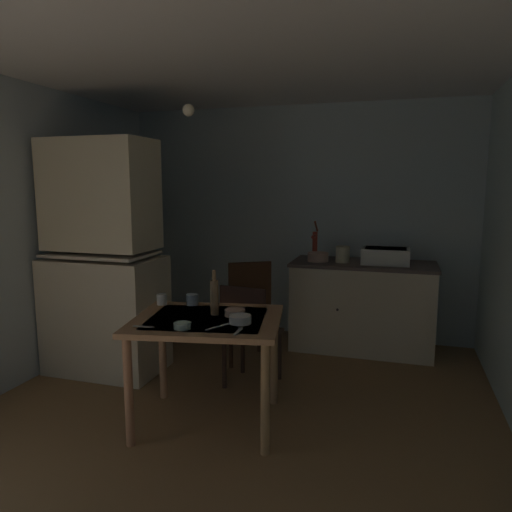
# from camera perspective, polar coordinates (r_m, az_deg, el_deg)

# --- Properties ---
(ground_plane) EXTENTS (5.06, 5.06, 0.00)m
(ground_plane) POSITION_cam_1_polar(r_m,az_deg,el_deg) (3.49, -2.99, -18.95)
(ground_plane) COLOR olive
(wall_back) EXTENTS (3.77, 0.10, 2.43)m
(wall_back) POSITION_cam_1_polar(r_m,az_deg,el_deg) (5.11, 4.86, 4.13)
(wall_back) COLOR silver
(wall_back) RESTS_ON ground
(wall_left) EXTENTS (0.10, 4.16, 2.43)m
(wall_left) POSITION_cam_1_polar(r_m,az_deg,el_deg) (4.16, -28.41, 2.07)
(wall_left) COLOR silver
(wall_left) RESTS_ON ground
(ceiling_slab) EXTENTS (3.77, 4.16, 0.10)m
(ceiling_slab) POSITION_cam_1_polar(r_m,az_deg,el_deg) (3.21, -3.37, 24.25)
(ceiling_slab) COLOR silver
(hutch_cabinet) EXTENTS (0.96, 0.60, 1.99)m
(hutch_cabinet) POSITION_cam_1_polar(r_m,az_deg,el_deg) (4.24, -17.91, -1.09)
(hutch_cabinet) COLOR beige
(hutch_cabinet) RESTS_ON ground
(counter_cabinet) EXTENTS (1.37, 0.64, 0.87)m
(counter_cabinet) POSITION_cam_1_polar(r_m,az_deg,el_deg) (4.77, 12.69, -5.90)
(counter_cabinet) COLOR beige
(counter_cabinet) RESTS_ON ground
(sink_basin) EXTENTS (0.44, 0.34, 0.15)m
(sink_basin) POSITION_cam_1_polar(r_m,az_deg,el_deg) (4.66, 15.38, 0.05)
(sink_basin) COLOR white
(sink_basin) RESTS_ON counter_cabinet
(hand_pump) EXTENTS (0.05, 0.27, 0.39)m
(hand_pump) POSITION_cam_1_polar(r_m,az_deg,el_deg) (4.76, 7.12, 1.58)
(hand_pump) COLOR maroon
(hand_pump) RESTS_ON counter_cabinet
(mixing_bowl_counter) EXTENTS (0.20, 0.20, 0.09)m
(mixing_bowl_counter) POSITION_cam_1_polar(r_m,az_deg,el_deg) (4.68, 7.51, -0.11)
(mixing_bowl_counter) COLOR tan
(mixing_bowl_counter) RESTS_ON counter_cabinet
(stoneware_crock) EXTENTS (0.14, 0.14, 0.16)m
(stoneware_crock) POSITION_cam_1_polar(r_m,az_deg,el_deg) (4.65, 10.44, 0.21)
(stoneware_crock) COLOR beige
(stoneware_crock) RESTS_ON counter_cabinet
(dining_table) EXTENTS (1.09, 0.96, 0.74)m
(dining_table) POSITION_cam_1_polar(r_m,az_deg,el_deg) (3.20, -5.93, -9.25)
(dining_table) COLOR #AC7D55
(dining_table) RESTS_ON ground
(chair_far_side) EXTENTS (0.45, 0.45, 0.84)m
(chair_far_side) POSITION_cam_1_polar(r_m,az_deg,el_deg) (3.79, -0.84, -9.18)
(chair_far_side) COLOR #342119
(chair_far_side) RESTS_ON ground
(chair_by_counter) EXTENTS (0.55, 0.55, 0.95)m
(chair_by_counter) POSITION_cam_1_polar(r_m,az_deg,el_deg) (4.29, -1.07, -6.51)
(chair_by_counter) COLOR #351E12
(chair_by_counter) RESTS_ON ground
(serving_bowl_wide) EXTENTS (0.10, 0.10, 0.04)m
(serving_bowl_wide) POSITION_cam_1_polar(r_m,az_deg,el_deg) (2.96, -8.91, -8.33)
(serving_bowl_wide) COLOR #ADD1C1
(serving_bowl_wide) RESTS_ON dining_table
(soup_bowl_small) EXTENTS (0.14, 0.14, 0.05)m
(soup_bowl_small) POSITION_cam_1_polar(r_m,az_deg,el_deg) (3.20, -2.55, -6.83)
(soup_bowl_small) COLOR tan
(soup_bowl_small) RESTS_ON dining_table
(sauce_dish) EXTENTS (0.14, 0.14, 0.05)m
(sauce_dish) POSITION_cam_1_polar(r_m,az_deg,el_deg) (3.03, -1.93, -7.64)
(sauce_dish) COLOR white
(sauce_dish) RESTS_ON dining_table
(mug_dark) EXTENTS (0.09, 0.09, 0.08)m
(mug_dark) POSITION_cam_1_polar(r_m,az_deg,el_deg) (3.50, -7.70, -5.24)
(mug_dark) COLOR #9EB2C6
(mug_dark) RESTS_ON dining_table
(mug_tall) EXTENTS (0.07, 0.07, 0.08)m
(mug_tall) POSITION_cam_1_polar(r_m,az_deg,el_deg) (3.55, -11.32, -5.16)
(mug_tall) COLOR white
(mug_tall) RESTS_ON dining_table
(glass_bottle) EXTENTS (0.06, 0.06, 0.31)m
(glass_bottle) POSITION_cam_1_polar(r_m,az_deg,el_deg) (3.21, -5.06, -4.88)
(glass_bottle) COLOR olive
(glass_bottle) RESTS_ON dining_table
(table_knife) EXTENTS (0.10, 0.17, 0.00)m
(table_knife) POSITION_cam_1_polar(r_m,az_deg,el_deg) (2.96, -4.73, -8.53)
(table_knife) COLOR silver
(table_knife) RESTS_ON dining_table
(teaspoon_near_bowl) EXTENTS (0.14, 0.03, 0.00)m
(teaspoon_near_bowl) POSITION_cam_1_polar(r_m,az_deg,el_deg) (3.04, -13.43, -8.30)
(teaspoon_near_bowl) COLOR beige
(teaspoon_near_bowl) RESTS_ON dining_table
(teaspoon_by_cup) EXTENTS (0.03, 0.15, 0.00)m
(teaspoon_by_cup) POSITION_cam_1_polar(r_m,az_deg,el_deg) (2.87, -2.17, -9.09)
(teaspoon_by_cup) COLOR beige
(teaspoon_by_cup) RESTS_ON dining_table
(pendant_bulb) EXTENTS (0.08, 0.08, 0.08)m
(pendant_bulb) POSITION_cam_1_polar(r_m,az_deg,el_deg) (3.27, -8.16, 17.06)
(pendant_bulb) COLOR #F9EFCC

